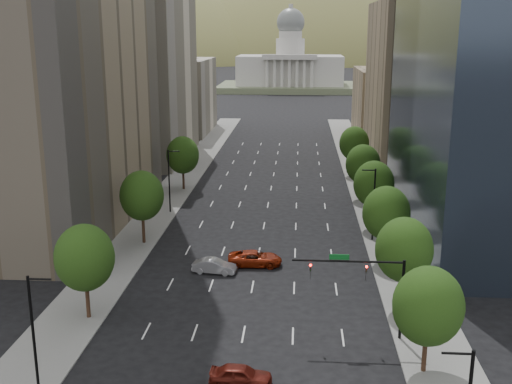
% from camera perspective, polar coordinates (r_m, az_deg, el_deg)
% --- Properties ---
extents(sidewalk_left, '(6.00, 200.00, 0.15)m').
position_cam_1_polar(sidewalk_left, '(83.44, -9.96, -2.80)').
color(sidewalk_left, slate).
rests_on(sidewalk_left, ground).
extents(sidewalk_right, '(6.00, 200.00, 0.15)m').
position_cam_1_polar(sidewalk_right, '(81.79, 11.67, -3.25)').
color(sidewalk_right, slate).
rests_on(sidewalk_right, ground).
extents(midrise_cream_left, '(14.00, 30.00, 35.00)m').
position_cam_1_polar(midrise_cream_left, '(123.91, -9.87, 11.09)').
color(midrise_cream_left, beige).
rests_on(midrise_cream_left, ground).
extents(filler_left, '(14.00, 26.00, 18.00)m').
position_cam_1_polar(filler_left, '(156.75, -6.87, 8.79)').
color(filler_left, beige).
rests_on(filler_left, ground).
extents(parking_tan_right, '(14.00, 30.00, 30.00)m').
position_cam_1_polar(parking_tan_right, '(119.36, 14.17, 9.53)').
color(parking_tan_right, '#8C7759').
rests_on(parking_tan_right, ground).
extents(filler_right, '(14.00, 26.00, 16.00)m').
position_cam_1_polar(filler_right, '(152.49, 11.90, 8.04)').
color(filler_right, '#8C7759').
rests_on(filler_right, ground).
extents(tree_right_0, '(5.20, 5.20, 8.39)m').
position_cam_1_polar(tree_right_0, '(47.41, 15.60, -10.11)').
color(tree_right_0, '#382316').
rests_on(tree_right_0, ground).
extents(tree_right_1, '(5.20, 5.20, 8.75)m').
position_cam_1_polar(tree_right_1, '(57.29, 13.51, -5.20)').
color(tree_right_1, '#382316').
rests_on(tree_right_1, ground).
extents(tree_right_2, '(5.20, 5.20, 8.61)m').
position_cam_1_polar(tree_right_2, '(68.61, 11.93, -1.92)').
color(tree_right_2, '#382316').
rests_on(tree_right_2, ground).
extents(tree_right_3, '(5.20, 5.20, 8.89)m').
position_cam_1_polar(tree_right_3, '(80.02, 10.82, 0.73)').
color(tree_right_3, '#382316').
rests_on(tree_right_3, ground).
extents(tree_right_4, '(5.20, 5.20, 8.46)m').
position_cam_1_polar(tree_right_4, '(93.68, 9.85, 2.54)').
color(tree_right_4, '#382316').
rests_on(tree_right_4, ground).
extents(tree_right_5, '(5.20, 5.20, 8.75)m').
position_cam_1_polar(tree_right_5, '(109.26, 9.05, 4.45)').
color(tree_right_5, '#382316').
rests_on(tree_right_5, ground).
extents(tree_left_0, '(5.20, 5.20, 8.75)m').
position_cam_1_polar(tree_left_0, '(55.85, -15.54, -5.86)').
color(tree_left_0, '#382316').
rests_on(tree_left_0, ground).
extents(tree_left_1, '(5.20, 5.20, 8.97)m').
position_cam_1_polar(tree_left_1, '(74.01, -10.49, -0.34)').
color(tree_left_1, '#382316').
rests_on(tree_left_1, ground).
extents(tree_left_2, '(5.20, 5.20, 8.68)m').
position_cam_1_polar(tree_left_2, '(98.79, -6.78, 3.41)').
color(tree_left_2, '#382316').
rests_on(tree_left_2, ground).
extents(streetlight_rn, '(1.70, 0.20, 9.00)m').
position_cam_1_polar(streetlight_rn, '(75.42, 10.78, -0.95)').
color(streetlight_rn, black).
rests_on(streetlight_rn, ground).
extents(streetlight_ls, '(1.70, 0.20, 9.00)m').
position_cam_1_polar(streetlight_ls, '(45.81, -19.80, -12.13)').
color(streetlight_ls, black).
rests_on(streetlight_ls, ground).
extents(streetlight_ln, '(1.70, 0.20, 9.00)m').
position_cam_1_polar(streetlight_ln, '(86.41, -7.98, 1.17)').
color(streetlight_ln, black).
rests_on(streetlight_ln, ground).
extents(traffic_signal, '(9.12, 0.40, 7.38)m').
position_cam_1_polar(traffic_signal, '(51.45, 10.68, -8.05)').
color(traffic_signal, black).
rests_on(traffic_signal, ground).
extents(capitol, '(60.00, 40.00, 35.20)m').
position_cam_1_polar(capitol, '(267.39, 3.15, 11.19)').
color(capitol, '#596647').
rests_on(capitol, ground).
extents(foothills, '(720.00, 413.00, 263.00)m').
position_cam_1_polar(foothills, '(620.46, 6.90, 8.80)').
color(foothills, olive).
rests_on(foothills, ground).
extents(car_maroon, '(4.62, 2.04, 1.55)m').
position_cam_1_polar(car_maroon, '(46.40, -1.41, -16.56)').
color(car_maroon, '#54150E').
rests_on(car_maroon, ground).
extents(car_silver, '(4.79, 2.19, 1.52)m').
position_cam_1_polar(car_silver, '(65.70, -3.86, -6.84)').
color(car_silver, gray).
rests_on(car_silver, ground).
extents(car_red_far, '(5.97, 2.95, 1.63)m').
position_cam_1_polar(car_red_far, '(67.54, -0.09, -6.14)').
color(car_red_far, maroon).
rests_on(car_red_far, ground).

